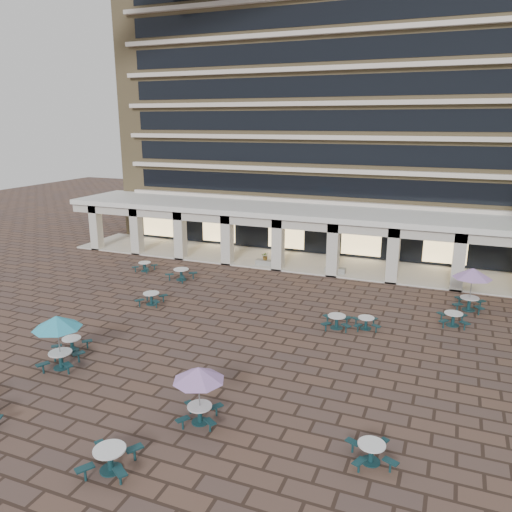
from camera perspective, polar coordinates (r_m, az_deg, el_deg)
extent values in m
plane|color=brown|center=(26.53, -2.21, -9.20)|extent=(120.00, 120.00, 0.00)
cube|color=#927B52|center=(48.56, 10.45, 14.97)|extent=(40.00, 15.00, 22.00)
cube|color=beige|center=(41.51, 7.82, 6.08)|extent=(36.80, 0.50, 0.35)
cube|color=black|center=(41.55, 7.97, 7.89)|extent=(35.20, 0.05, 1.60)
cube|color=beige|center=(41.19, 7.95, 9.65)|extent=(36.80, 0.50, 0.35)
cube|color=black|center=(41.31, 8.10, 11.47)|extent=(35.20, 0.05, 1.60)
cube|color=beige|center=(41.03, 8.09, 13.27)|extent=(36.80, 0.50, 0.35)
cube|color=black|center=(41.23, 8.24, 15.08)|extent=(35.20, 0.05, 1.60)
cube|color=beige|center=(41.03, 8.23, 16.90)|extent=(36.80, 0.50, 0.35)
cube|color=black|center=(41.32, 8.38, 18.68)|extent=(35.20, 0.05, 1.60)
cube|color=beige|center=(41.20, 8.37, 20.51)|extent=(36.80, 0.50, 0.35)
cube|color=black|center=(41.57, 8.53, 22.26)|extent=(35.20, 0.05, 1.60)
cube|color=beige|center=(41.53, 8.52, 24.08)|extent=(36.80, 0.50, 0.35)
cube|color=black|center=(41.98, 8.68, 25.78)|extent=(35.20, 0.05, 1.60)
cube|color=white|center=(38.93, 6.80, 5.07)|extent=(42.00, 6.60, 0.40)
cube|color=beige|center=(36.32, 5.58, 3.66)|extent=(42.00, 0.30, 0.90)
cube|color=black|center=(41.96, 7.67, 2.43)|extent=(38.00, 0.15, 3.20)
cube|color=beige|center=(39.86, 6.62, -0.80)|extent=(42.00, 6.00, 0.12)
cube|color=beige|center=(45.86, -17.81, 3.17)|extent=(0.80, 0.80, 4.00)
cube|color=beige|center=(43.32, -13.48, 2.81)|extent=(0.80, 0.80, 4.00)
cube|color=beige|center=(41.06, -8.65, 2.40)|extent=(0.80, 0.80, 4.00)
cube|color=beige|center=(39.12, -3.31, 1.91)|extent=(0.80, 0.80, 4.00)
cube|color=beige|center=(37.56, 2.54, 1.36)|extent=(0.80, 0.80, 4.00)
cube|color=beige|center=(36.42, 8.81, 0.76)|extent=(0.80, 0.80, 4.00)
cube|color=beige|center=(35.75, 15.40, 0.12)|extent=(0.80, 0.80, 4.00)
cube|color=beige|center=(35.57, 22.15, -0.55)|extent=(0.80, 0.80, 4.00)
cube|color=#FFD88C|center=(48.24, -11.14, 3.69)|extent=(3.20, 0.08, 2.40)
cube|color=#FFD88C|center=(45.12, -4.28, 3.15)|extent=(3.20, 0.08, 2.40)
cube|color=#FFD88C|center=(42.74, 3.46, 2.49)|extent=(3.20, 0.08, 2.40)
cube|color=#FFD88C|center=(41.22, 11.92, 1.72)|extent=(3.20, 0.08, 2.40)
cube|color=#FFD88C|center=(40.67, 20.81, 0.86)|extent=(3.20, 0.08, 2.40)
cylinder|color=#143B3E|center=(18.19, -16.22, -22.38)|extent=(0.74, 0.74, 0.04)
cylinder|color=#143B3E|center=(17.99, -16.30, -21.55)|extent=(0.19, 0.19, 0.69)
cylinder|color=white|center=(17.75, -16.41, -20.46)|extent=(1.05, 1.05, 0.05)
cube|color=#143B3E|center=(18.15, -13.75, -20.56)|extent=(0.55, 0.65, 0.05)
cylinder|color=#143B3E|center=(18.29, -13.70, -21.18)|extent=(0.08, 0.08, 0.44)
cube|color=#143B3E|center=(18.57, -17.28, -19.92)|extent=(0.65, 0.55, 0.05)
cylinder|color=#143B3E|center=(18.71, -17.22, -20.53)|extent=(0.08, 0.08, 0.44)
cube|color=#143B3E|center=(17.74, -19.00, -21.93)|extent=(0.55, 0.65, 0.05)
cylinder|color=#143B3E|center=(17.89, -18.93, -22.55)|extent=(0.08, 0.08, 0.44)
cube|color=#143B3E|center=(17.30, -15.29, -22.68)|extent=(0.65, 0.55, 0.05)
cylinder|color=#143B3E|center=(17.45, -15.23, -23.32)|extent=(0.08, 0.08, 0.44)
cylinder|color=#143B3E|center=(18.29, 12.96, -21.90)|extent=(0.64, 0.64, 0.04)
cylinder|color=#143B3E|center=(18.12, 13.01, -21.18)|extent=(0.17, 0.17, 0.61)
cylinder|color=white|center=(17.91, 13.09, -20.23)|extent=(0.92, 0.92, 0.05)
cube|color=#143B3E|center=(18.58, 14.27, -19.88)|extent=(0.43, 0.57, 0.05)
cylinder|color=#143B3E|center=(18.70, 14.23, -20.41)|extent=(0.07, 0.07, 0.39)
cube|color=#143B3E|center=(18.36, 11.01, -20.13)|extent=(0.57, 0.43, 0.05)
cylinder|color=#143B3E|center=(18.49, 10.98, -20.67)|extent=(0.07, 0.07, 0.39)
cube|color=#143B3E|center=(17.56, 11.70, -22.01)|extent=(0.43, 0.57, 0.05)
cylinder|color=#143B3E|center=(17.69, 11.66, -22.56)|extent=(0.07, 0.07, 0.39)
cube|color=#143B3E|center=(17.79, 15.14, -21.71)|extent=(0.57, 0.43, 0.05)
cylinder|color=#143B3E|center=(17.92, 15.09, -22.26)|extent=(0.07, 0.07, 0.39)
cylinder|color=#143B3E|center=(25.07, -21.31, -11.76)|extent=(0.73, 0.73, 0.04)
cylinder|color=#143B3E|center=(24.94, -21.38, -11.10)|extent=(0.19, 0.19, 0.69)
cylinder|color=white|center=(24.76, -21.47, -10.23)|extent=(1.04, 1.04, 0.05)
cube|color=#143B3E|center=(25.13, -19.65, -10.43)|extent=(0.52, 0.64, 0.05)
cylinder|color=#143B3E|center=(25.23, -19.60, -10.92)|extent=(0.08, 0.08, 0.44)
cube|color=#143B3E|center=(25.59, -22.06, -10.20)|extent=(0.64, 0.52, 0.05)
cylinder|color=#143B3E|center=(25.69, -22.01, -10.68)|extent=(0.08, 0.08, 0.44)
cube|color=#143B3E|center=(24.67, -23.20, -11.29)|extent=(0.52, 0.64, 0.05)
cylinder|color=#143B3E|center=(24.77, -23.14, -11.79)|extent=(0.08, 0.08, 0.44)
cube|color=#143B3E|center=(24.19, -20.71, -11.56)|extent=(0.64, 0.52, 0.05)
cylinder|color=#143B3E|center=(24.30, -20.66, -12.07)|extent=(0.08, 0.08, 0.44)
cylinder|color=gray|center=(24.57, -21.58, -9.19)|extent=(0.05, 0.05, 2.50)
cone|color=#319FC0|center=(24.19, -21.81, -7.05)|extent=(2.19, 2.19, 0.57)
cylinder|color=#143B3E|center=(26.59, -20.22, -10.08)|extent=(0.63, 0.63, 0.04)
cylinder|color=#143B3E|center=(26.48, -20.27, -9.53)|extent=(0.16, 0.16, 0.60)
cylinder|color=white|center=(26.33, -20.34, -8.82)|extent=(0.90, 0.90, 0.05)
cube|color=#143B3E|center=(26.46, -18.76, -9.17)|extent=(0.53, 0.53, 0.05)
cylinder|color=#143B3E|center=(26.54, -18.72, -9.58)|extent=(0.07, 0.07, 0.38)
cube|color=#143B3E|center=(27.08, -20.38, -8.75)|extent=(0.53, 0.53, 0.05)
cylinder|color=#143B3E|center=(27.17, -20.34, -9.15)|extent=(0.07, 0.07, 0.38)
cube|color=#143B3E|center=(26.43, -21.83, -9.50)|extent=(0.53, 0.53, 0.05)
cylinder|color=#143B3E|center=(26.51, -21.78, -9.91)|extent=(0.07, 0.07, 0.38)
cube|color=#143B3E|center=(25.79, -20.19, -9.95)|extent=(0.53, 0.53, 0.05)
cylinder|color=#143B3E|center=(25.88, -20.15, -10.37)|extent=(0.07, 0.07, 0.38)
cylinder|color=#143B3E|center=(19.84, -6.40, -18.31)|extent=(0.65, 0.65, 0.04)
cylinder|color=#143B3E|center=(19.69, -6.43, -17.61)|extent=(0.17, 0.17, 0.61)
cylinder|color=white|center=(19.49, -6.46, -16.69)|extent=(0.93, 0.93, 0.05)
cube|color=#143B3E|center=(19.94, -4.55, -16.74)|extent=(0.49, 0.57, 0.05)
cylinder|color=#143B3E|center=(20.05, -4.54, -17.26)|extent=(0.07, 0.07, 0.39)
cube|color=#143B3E|center=(20.17, -7.52, -16.42)|extent=(0.57, 0.49, 0.05)
cylinder|color=#143B3E|center=(20.29, -7.50, -16.94)|extent=(0.07, 0.07, 0.39)
cube|color=#143B3E|center=(19.34, -8.39, -17.97)|extent=(0.49, 0.57, 0.05)
cylinder|color=#143B3E|center=(19.46, -8.37, -18.50)|extent=(0.07, 0.07, 0.39)
cube|color=#143B3E|center=(19.10, -5.28, -18.34)|extent=(0.57, 0.49, 0.05)
cylinder|color=#143B3E|center=(19.22, -5.27, -18.87)|extent=(0.07, 0.07, 0.39)
cylinder|color=gray|center=(19.26, -6.50, -15.58)|extent=(0.05, 0.05, 2.24)
cone|color=#A678C2|center=(18.83, -6.58, -13.26)|extent=(1.96, 1.96, 0.51)
cylinder|color=#143B3E|center=(27.90, 9.16, -8.09)|extent=(0.68, 0.68, 0.04)
cylinder|color=#143B3E|center=(27.78, 9.19, -7.51)|extent=(0.17, 0.17, 0.64)
cylinder|color=white|center=(27.64, 9.22, -6.77)|extent=(0.97, 0.97, 0.05)
cube|color=#143B3E|center=(28.22, 10.36, -6.97)|extent=(0.53, 0.59, 0.05)
cylinder|color=#143B3E|center=(28.31, 10.34, -7.39)|extent=(0.08, 0.08, 0.41)
cube|color=#143B3E|center=(28.27, 8.18, -6.83)|extent=(0.59, 0.53, 0.05)
cylinder|color=#143B3E|center=(28.35, 8.16, -7.25)|extent=(0.08, 0.08, 0.41)
cube|color=#143B3E|center=(27.28, 8.00, -7.66)|extent=(0.53, 0.59, 0.05)
cylinder|color=#143B3E|center=(27.36, 7.98, -8.09)|extent=(0.08, 0.08, 0.41)
cube|color=#143B3E|center=(27.23, 10.26, -7.80)|extent=(0.59, 0.53, 0.05)
cylinder|color=#143B3E|center=(27.32, 10.24, -8.23)|extent=(0.08, 0.08, 0.41)
cylinder|color=#143B3E|center=(38.60, -12.56, -1.66)|extent=(0.64, 0.64, 0.04)
cylinder|color=#143B3E|center=(38.52, -12.58, -1.26)|extent=(0.16, 0.16, 0.60)
cylinder|color=white|center=(38.42, -12.62, -0.74)|extent=(0.91, 0.91, 0.05)
cube|color=#143B3E|center=(38.61, -11.56, -1.01)|extent=(0.54, 0.53, 0.05)
cylinder|color=#143B3E|center=(38.66, -11.54, -1.31)|extent=(0.07, 0.07, 0.38)
cube|color=#143B3E|center=(39.17, -12.77, -0.84)|extent=(0.53, 0.54, 0.05)
cylinder|color=#143B3E|center=(39.23, -12.75, -1.14)|extent=(0.07, 0.07, 0.38)
cube|color=#143B3E|center=(38.39, -13.64, -1.22)|extent=(0.54, 0.53, 0.05)
cylinder|color=#143B3E|center=(38.45, -13.62, -1.52)|extent=(0.07, 0.07, 0.38)
cube|color=#143B3E|center=(37.82, -12.41, -1.40)|extent=(0.53, 0.54, 0.05)
cylinder|color=#143B3E|center=(37.88, -12.39, -1.70)|extent=(0.07, 0.07, 0.38)
cylinder|color=#143B3E|center=(31.61, -11.83, -5.39)|extent=(0.69, 0.69, 0.04)
cylinder|color=#143B3E|center=(31.51, -11.86, -4.87)|extent=(0.18, 0.18, 0.65)
cylinder|color=white|center=(31.38, -11.89, -4.19)|extent=(0.99, 0.99, 0.05)
cube|color=#143B3E|center=(31.73, -10.57, -4.45)|extent=(0.54, 0.60, 0.05)
cylinder|color=#143B3E|center=(31.81, -10.55, -4.83)|extent=(0.08, 0.08, 0.41)
cube|color=#143B3E|center=(32.16, -12.37, -4.28)|extent=(0.60, 0.54, 0.05)
cylinder|color=#143B3E|center=(32.23, -12.34, -4.66)|extent=(0.08, 0.08, 0.41)
cube|color=#143B3E|center=(31.23, -13.19, -4.92)|extent=(0.54, 0.60, 0.05)
cylinder|color=#143B3E|center=(31.31, -13.16, -5.31)|extent=(0.08, 0.08, 0.41)
cube|color=#143B3E|center=(30.79, -11.34, -5.10)|extent=(0.60, 0.54, 0.05)
cylinder|color=#143B3E|center=(30.87, -11.32, -5.50)|extent=(0.08, 0.08, 0.41)
cylinder|color=#143B3E|center=(28.12, 12.42, -8.07)|extent=(0.61, 0.61, 0.03)
cylinder|color=#143B3E|center=(28.01, 12.45, -7.56)|extent=(0.16, 0.16, 0.58)
cylinder|color=white|center=(27.88, 12.49, -6.90)|extent=(0.87, 0.87, 0.04)
cube|color=#143B3E|center=(28.49, 13.31, -7.02)|extent=(0.44, 0.54, 0.04)
cylinder|color=#143B3E|center=(28.56, 13.28, -7.39)|extent=(0.07, 0.07, 0.37)
cube|color=#143B3E|center=(28.36, 11.37, -7.01)|extent=(0.54, 0.44, 0.04)
cylinder|color=#143B3E|center=(28.43, 11.35, -7.38)|extent=(0.07, 0.07, 0.37)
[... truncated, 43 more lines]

